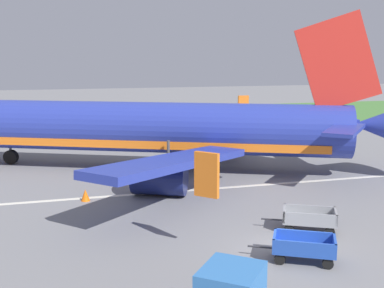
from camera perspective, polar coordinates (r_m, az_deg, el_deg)
ground_plane at (r=21.68m, az=10.91°, el=-12.38°), size 220.00×220.00×0.00m
grass_strip at (r=65.14m, az=-7.22°, el=2.94°), size 220.00×28.00×0.06m
apron_stripe at (r=30.85m, az=2.33°, el=-5.28°), size 120.00×0.36×0.01m
airplane at (r=35.61m, az=-4.42°, el=1.82°), size 35.66×29.25×11.34m
baggage_cart_nearest at (r=20.73m, az=13.03°, el=-11.75°), size 3.48×2.42×1.07m
baggage_cart_second_in_row at (r=24.16m, az=13.64°, el=-8.55°), size 3.50×2.39×1.07m
traffic_cone_near_plane at (r=28.90m, az=-12.45°, el=-5.91°), size 0.52×0.52×0.69m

